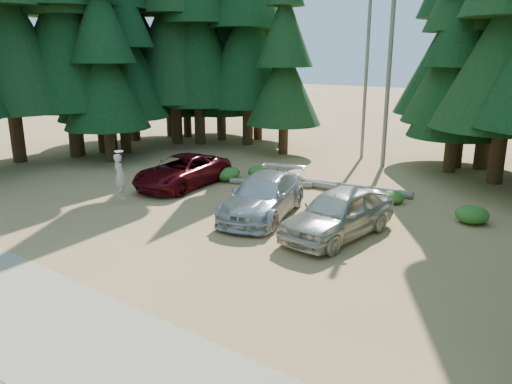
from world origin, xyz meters
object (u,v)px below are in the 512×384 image
silver_minivan_center (263,196)px  frisbee_player (120,176)px  log_right (352,188)px  red_pickup (182,171)px  log_mid (327,186)px  silver_minivan_right (338,213)px  log_left (271,183)px

silver_minivan_center → frisbee_player: (-5.83, -2.29, 0.41)m
silver_minivan_center → log_right: size_ratio=0.99×
red_pickup → log_right: size_ratio=0.97×
log_right → silver_minivan_center: bearing=-111.8°
log_right → log_mid: bearing=-168.1°
silver_minivan_center → silver_minivan_right: size_ratio=1.09×
red_pickup → log_mid: (5.87, 3.59, -0.59)m
log_mid → log_right: size_ratio=0.70×
red_pickup → frisbee_player: bearing=-97.2°
frisbee_player → log_right: size_ratio=0.37×
log_mid → red_pickup: bearing=-148.9°
log_mid → silver_minivan_right: bearing=-57.8°
red_pickup → log_mid: bearing=25.3°
frisbee_player → log_mid: bearing=-112.8°
log_left → log_mid: log_mid is taller
frisbee_player → log_mid: frisbee_player is taller
silver_minivan_center → log_mid: (0.12, 4.92, -0.63)m
red_pickup → log_left: 4.28m
frisbee_player → red_pickup: bearing=-74.4°
silver_minivan_center → silver_minivan_right: bearing=-20.9°
red_pickup → log_left: red_pickup is taller
red_pickup → log_right: 8.08m
frisbee_player → log_right: frisbee_player is taller
silver_minivan_center → log_left: silver_minivan_center is taller
silver_minivan_right → log_mid: size_ratio=1.29×
red_pickup → log_mid: size_ratio=1.39×
red_pickup → silver_minivan_center: 5.91m
frisbee_player → log_mid: 9.41m
frisbee_player → log_left: frisbee_player is taller
red_pickup → frisbee_player: (-0.07, -3.63, 0.45)m
silver_minivan_right → log_right: size_ratio=0.91×
log_left → log_right: bearing=-2.4°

